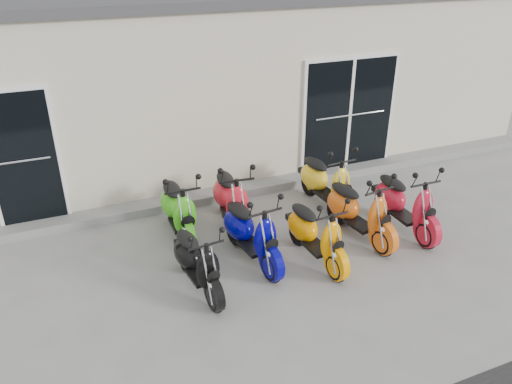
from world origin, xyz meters
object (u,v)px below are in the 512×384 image
(scooter_front_black, at_px, (197,255))
(scooter_back_yellow, at_px, (327,175))
(scooter_front_blue, at_px, (251,225))
(scooter_front_orange_a, at_px, (316,227))
(scooter_back_red, at_px, (231,193))
(scooter_back_green, at_px, (178,203))
(scooter_front_red, at_px, (406,196))
(scooter_front_orange_b, at_px, (360,204))

(scooter_front_black, bearing_deg, scooter_back_yellow, 20.26)
(scooter_front_black, height_order, scooter_front_blue, scooter_front_blue)
(scooter_front_black, relative_size, scooter_front_blue, 0.90)
(scooter_front_orange_a, distance_m, scooter_back_red, 1.57)
(scooter_front_blue, height_order, scooter_back_yellow, scooter_back_yellow)
(scooter_back_green, distance_m, scooter_back_red, 0.85)
(scooter_back_green, xyz_separation_m, scooter_back_yellow, (2.60, -0.01, 0.01))
(scooter_front_black, bearing_deg, scooter_back_red, 48.00)
(scooter_front_red, bearing_deg, scooter_back_yellow, 124.17)
(scooter_front_orange_b, distance_m, scooter_back_red, 2.01)
(scooter_front_orange_a, relative_size, scooter_back_green, 0.93)
(scooter_front_orange_a, height_order, scooter_front_red, scooter_front_red)
(scooter_front_red, distance_m, scooter_back_yellow, 1.38)
(scooter_front_blue, distance_m, scooter_back_yellow, 2.08)
(scooter_front_orange_a, xyz_separation_m, scooter_front_orange_b, (0.92, 0.30, 0.03))
(scooter_front_blue, relative_size, scooter_back_yellow, 0.97)
(scooter_front_orange_a, distance_m, scooter_front_red, 1.74)
(scooter_front_orange_a, height_order, scooter_back_yellow, scooter_back_yellow)
(scooter_front_orange_a, xyz_separation_m, scooter_back_red, (-0.79, 1.36, 0.06))
(scooter_back_red, xyz_separation_m, scooter_back_yellow, (1.75, 0.01, -0.01))
(scooter_front_blue, distance_m, scooter_front_red, 2.58)
(scooter_front_black, xyz_separation_m, scooter_front_orange_a, (1.75, -0.01, 0.03))
(scooter_front_orange_b, bearing_deg, scooter_front_red, -13.27)
(scooter_back_green, bearing_deg, scooter_front_orange_a, -39.54)
(scooter_front_orange_b, bearing_deg, scooter_front_black, 178.55)
(scooter_front_orange_a, distance_m, scooter_front_orange_b, 0.97)
(scooter_front_orange_b, relative_size, scooter_back_yellow, 0.98)
(scooter_front_blue, relative_size, scooter_front_orange_b, 1.00)
(scooter_back_green, relative_size, scooter_back_yellow, 0.99)
(scooter_front_orange_a, relative_size, scooter_back_red, 0.91)
(scooter_front_black, bearing_deg, scooter_back_green, 78.81)
(scooter_front_blue, bearing_deg, scooter_back_green, 120.41)
(scooter_front_orange_b, height_order, scooter_front_red, scooter_front_red)
(scooter_front_blue, distance_m, scooter_back_red, 1.00)
(scooter_front_orange_a, bearing_deg, scooter_back_yellow, 51.13)
(scooter_front_red, bearing_deg, scooter_back_green, 161.42)
(scooter_front_black, xyz_separation_m, scooter_back_yellow, (2.71, 1.36, 0.08))
(scooter_front_orange_a, height_order, scooter_back_green, scooter_back_green)
(scooter_front_orange_a, bearing_deg, scooter_front_orange_b, 14.38)
(scooter_front_orange_a, relative_size, scooter_back_yellow, 0.92)
(scooter_back_red, bearing_deg, scooter_front_blue, -87.37)
(scooter_front_orange_a, bearing_deg, scooter_front_blue, 153.42)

